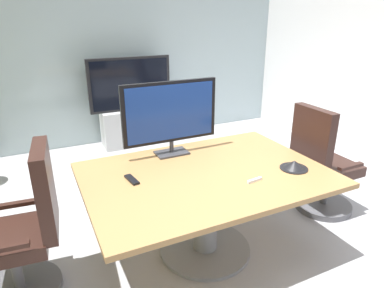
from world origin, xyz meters
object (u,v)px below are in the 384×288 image
at_px(office_chair_right, 321,169).
at_px(office_chair_left, 26,237).
at_px(tv_monitor, 170,114).
at_px(remote_control, 132,180).
at_px(conference_table, 206,193).
at_px(conference_phone, 294,165).
at_px(wall_display_unit, 132,116).

bearing_deg(office_chair_right, office_chair_left, 88.87).
distance_m(office_chair_left, tv_monitor, 1.41).
bearing_deg(remote_control, office_chair_left, 170.58).
height_order(conference_table, tv_monitor, tv_monitor).
distance_m(conference_table, remote_control, 0.60).
bearing_deg(conference_table, office_chair_left, 174.08).
distance_m(office_chair_left, remote_control, 0.81).
relative_size(conference_phone, remote_control, 1.29).
xyz_separation_m(office_chair_left, tv_monitor, (1.22, 0.34, 0.63)).
relative_size(conference_table, conference_phone, 8.38).
relative_size(office_chair_right, tv_monitor, 1.30).
distance_m(wall_display_unit, remote_control, 2.70).
xyz_separation_m(office_chair_right, wall_display_unit, (-1.12, 2.63, -0.01)).
bearing_deg(wall_display_unit, office_chair_right, -66.85).
xyz_separation_m(tv_monitor, wall_display_unit, (0.28, 2.22, -0.64)).
height_order(office_chair_left, wall_display_unit, wall_display_unit).
bearing_deg(office_chair_right, conference_table, 93.22).
bearing_deg(conference_table, remote_control, 168.17).
xyz_separation_m(office_chair_right, tv_monitor, (-1.41, 0.41, 0.63)).
distance_m(office_chair_right, remote_control, 1.89).
distance_m(conference_table, tv_monitor, 0.72).
relative_size(office_chair_right, conference_phone, 4.95).
relative_size(wall_display_unit, remote_control, 7.71).
height_order(office_chair_left, conference_phone, office_chair_left).
height_order(tv_monitor, remote_control, tv_monitor).
height_order(conference_table, office_chair_right, office_chair_right).
height_order(office_chair_left, tv_monitor, tv_monitor).
relative_size(office_chair_left, tv_monitor, 1.30).
distance_m(office_chair_left, office_chair_right, 2.63).
bearing_deg(conference_table, tv_monitor, 101.09).
bearing_deg(conference_phone, office_chair_right, 25.14).
distance_m(office_chair_left, conference_phone, 2.03).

